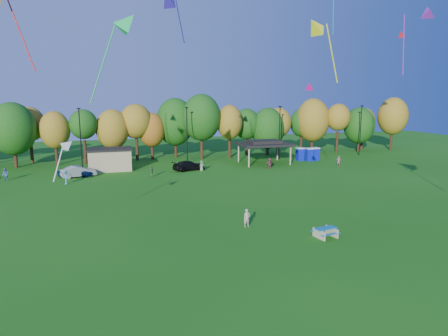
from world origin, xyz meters
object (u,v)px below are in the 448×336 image
object	(u,v)px
picnic_table	(325,232)
car_b	(78,172)
kite_flyer	(247,218)
porta_potties	(308,154)
car_c	(77,172)
car_d	(189,166)

from	to	relation	value
picnic_table	car_b	distance (m)	36.07
kite_flyer	car_b	xyz separation A→B (m)	(-14.87, 25.96, -0.02)
porta_potties	car_b	distance (m)	36.67
car_b	car_c	bearing A→B (deg)	10.29
picnic_table	car_c	world-z (taller)	car_c
picnic_table	car_d	size ratio (longest dim) A/B	0.41
picnic_table	car_c	distance (m)	36.67
porta_potties	picnic_table	xyz separation A→B (m)	(-16.55, -33.61, -0.65)
car_b	picnic_table	bearing A→B (deg)	-160.36
kite_flyer	car_b	world-z (taller)	kite_flyer
car_c	picnic_table	bearing A→B (deg)	-131.02
kite_flyer	car_d	size ratio (longest dim) A/B	0.32
car_d	kite_flyer	bearing A→B (deg)	161.62
car_b	porta_potties	bearing A→B (deg)	-98.36
car_b	car_d	distance (m)	15.35
kite_flyer	car_d	bearing A→B (deg)	90.19
picnic_table	car_d	xyz separation A→B (m)	(-4.60, 30.62, 0.26)
car_c	car_b	bearing A→B (deg)	-140.21
porta_potties	picnic_table	size ratio (longest dim) A/B	1.89
car_d	porta_potties	bearing A→B (deg)	-99.31
kite_flyer	car_c	distance (m)	30.53
porta_potties	car_d	size ratio (longest dim) A/B	0.77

